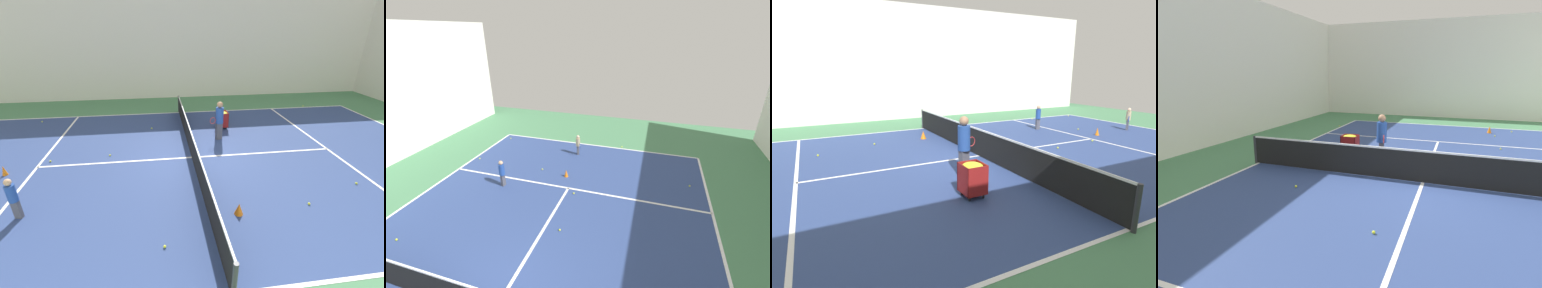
# 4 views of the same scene
# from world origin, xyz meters

# --- Properties ---
(ground_plane) EXTENTS (31.39, 31.39, 0.00)m
(ground_plane) POSITION_xyz_m (0.00, 0.00, 0.00)
(ground_plane) COLOR #477F56
(court_playing_area) EXTENTS (11.19, 20.45, 0.00)m
(court_playing_area) POSITION_xyz_m (0.00, 0.00, 0.00)
(court_playing_area) COLOR navy
(court_playing_area) RESTS_ON ground
(line_sideline_left) EXTENTS (0.10, 20.45, 0.00)m
(line_sideline_left) POSITION_xyz_m (-5.59, 0.00, 0.01)
(line_sideline_left) COLOR white
(line_sideline_left) RESTS_ON ground
(line_service_near) EXTENTS (11.19, 0.10, 0.00)m
(line_service_near) POSITION_xyz_m (0.00, -5.62, 0.01)
(line_service_near) COLOR white
(line_service_near) RESTS_ON ground
(line_service_far) EXTENTS (11.19, 0.10, 0.00)m
(line_service_far) POSITION_xyz_m (0.00, 5.62, 0.01)
(line_service_far) COLOR white
(line_service_far) RESTS_ON ground
(line_centre_service) EXTENTS (0.10, 11.25, 0.00)m
(line_centre_service) POSITION_xyz_m (0.00, 0.00, 0.01)
(line_centre_service) COLOR white
(line_centre_service) RESTS_ON ground
(hall_enclosure_left) EXTENTS (0.15, 27.69, 6.59)m
(hall_enclosure_left) POSITION_xyz_m (-9.14, 0.00, 3.29)
(hall_enclosure_left) COLOR silver
(hall_enclosure_left) RESTS_ON ground
(tennis_net) EXTENTS (11.49, 0.10, 0.96)m
(tennis_net) POSITION_xyz_m (0.00, 0.00, 0.50)
(tennis_net) COLOR #2D2D33
(tennis_net) RESTS_ON ground
(coach_at_net) EXTENTS (0.43, 0.67, 1.71)m
(coach_at_net) POSITION_xyz_m (-1.59, 1.41, 0.98)
(coach_at_net) COLOR #4C4C56
(coach_at_net) RESTS_ON ground
(child_midcourt) EXTENTS (0.27, 0.27, 1.20)m
(child_midcourt) POSITION_xyz_m (2.74, -5.00, 0.69)
(child_midcourt) COLOR #4C4C56
(child_midcourt) RESTS_ON ground
(ball_cart) EXTENTS (0.57, 0.53, 0.84)m
(ball_cart) POSITION_xyz_m (-2.90, 1.87, 0.59)
(ball_cart) COLOR maroon
(ball_cart) RESTS_ON ground
(training_cone_0) EXTENTS (0.24, 0.24, 0.34)m
(training_cone_0) POSITION_xyz_m (3.39, 0.82, 0.17)
(training_cone_0) COLOR orange
(training_cone_0) RESTS_ON ground
(training_cone_2) EXTENTS (0.18, 0.18, 0.35)m
(training_cone_2) POSITION_xyz_m (0.40, -6.49, 0.18)
(training_cone_2) COLOR orange
(training_cone_2) RESTS_ON ground
(tennis_ball_0) EXTENTS (0.07, 0.07, 0.07)m
(tennis_ball_0) POSITION_xyz_m (3.28, 2.92, 0.04)
(tennis_ball_0) COLOR yellow
(tennis_ball_0) RESTS_ON ground
(tennis_ball_2) EXTENTS (0.07, 0.07, 0.07)m
(tennis_ball_2) POSITION_xyz_m (-5.75, 7.77, 0.04)
(tennis_ball_2) COLOR yellow
(tennis_ball_2) RESTS_ON ground
(tennis_ball_3) EXTENTS (0.07, 0.07, 0.07)m
(tennis_ball_3) POSITION_xyz_m (-3.21, -1.56, 0.04)
(tennis_ball_3) COLOR yellow
(tennis_ball_3) RESTS_ON ground
(tennis_ball_4) EXTENTS (0.07, 0.07, 0.07)m
(tennis_ball_4) POSITION_xyz_m (-0.35, -5.29, 0.04)
(tennis_ball_4) COLOR yellow
(tennis_ball_4) RESTS_ON ground
(tennis_ball_5) EXTENTS (0.07, 0.07, 0.07)m
(tennis_ball_5) POSITION_xyz_m (-0.55, -3.16, 0.04)
(tennis_ball_5) COLOR yellow
(tennis_ball_5) RESTS_ON ground
(tennis_ball_7) EXTENTS (0.07, 0.07, 0.07)m
(tennis_ball_7) POSITION_xyz_m (-4.94, -7.27, 0.04)
(tennis_ball_7) COLOR yellow
(tennis_ball_7) RESTS_ON ground
(tennis_ball_10) EXTENTS (0.07, 0.07, 0.07)m
(tennis_ball_10) POSITION_xyz_m (4.29, -1.21, 0.04)
(tennis_ball_10) COLOR yellow
(tennis_ball_10) RESTS_ON ground
(tennis_ball_11) EXTENTS (0.07, 0.07, 0.07)m
(tennis_ball_11) POSITION_xyz_m (2.51, 4.99, 0.04)
(tennis_ball_11) COLOR yellow
(tennis_ball_11) RESTS_ON ground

